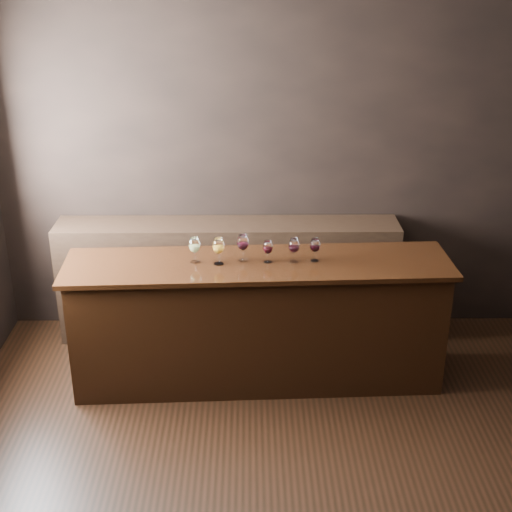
{
  "coord_description": "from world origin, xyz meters",
  "views": [
    {
      "loc": [
        -0.39,
        -3.46,
        3.15
      ],
      "look_at": [
        -0.34,
        1.3,
        1.05
      ],
      "focal_mm": 50.0,
      "sensor_mm": 36.0,
      "label": 1
    }
  ],
  "objects_px": {
    "back_bar_shelf": "(228,279)",
    "glass_red_d": "(315,246)",
    "bar_counter": "(258,324)",
    "glass_red_a": "(243,243)",
    "glass_amber": "(218,246)",
    "glass_red_b": "(268,248)",
    "glass_red_c": "(294,246)",
    "glass_white": "(194,246)"
  },
  "relations": [
    {
      "from": "bar_counter",
      "to": "glass_red_d",
      "type": "bearing_deg",
      "value": 0.74
    },
    {
      "from": "bar_counter",
      "to": "glass_red_b",
      "type": "relative_size",
      "value": 16.38
    },
    {
      "from": "glass_red_a",
      "to": "glass_red_c",
      "type": "height_order",
      "value": "glass_red_a"
    },
    {
      "from": "bar_counter",
      "to": "glass_red_b",
      "type": "height_order",
      "value": "glass_red_b"
    },
    {
      "from": "glass_white",
      "to": "glass_red_c",
      "type": "bearing_deg",
      "value": -0.2
    },
    {
      "from": "back_bar_shelf",
      "to": "glass_red_d",
      "type": "height_order",
      "value": "glass_red_d"
    },
    {
      "from": "glass_amber",
      "to": "glass_red_d",
      "type": "height_order",
      "value": "glass_amber"
    },
    {
      "from": "back_bar_shelf",
      "to": "glass_red_a",
      "type": "height_order",
      "value": "glass_red_a"
    },
    {
      "from": "glass_white",
      "to": "glass_red_a",
      "type": "bearing_deg",
      "value": 5.5
    },
    {
      "from": "glass_amber",
      "to": "glass_red_b",
      "type": "height_order",
      "value": "glass_amber"
    },
    {
      "from": "glass_red_c",
      "to": "glass_white",
      "type": "bearing_deg",
      "value": 179.8
    },
    {
      "from": "bar_counter",
      "to": "back_bar_shelf",
      "type": "height_order",
      "value": "back_bar_shelf"
    },
    {
      "from": "back_bar_shelf",
      "to": "glass_white",
      "type": "xyz_separation_m",
      "value": [
        -0.22,
        -0.73,
        0.62
      ]
    },
    {
      "from": "back_bar_shelf",
      "to": "glass_red_b",
      "type": "xyz_separation_m",
      "value": [
        0.32,
        -0.73,
        0.6
      ]
    },
    {
      "from": "glass_red_b",
      "to": "glass_red_d",
      "type": "bearing_deg",
      "value": 3.06
    },
    {
      "from": "glass_white",
      "to": "glass_amber",
      "type": "xyz_separation_m",
      "value": [
        0.18,
        -0.03,
        0.0
      ]
    },
    {
      "from": "back_bar_shelf",
      "to": "glass_red_d",
      "type": "relative_size",
      "value": 16.23
    },
    {
      "from": "bar_counter",
      "to": "glass_amber",
      "type": "xyz_separation_m",
      "value": [
        -0.29,
        -0.02,
        0.66
      ]
    },
    {
      "from": "glass_white",
      "to": "glass_red_c",
      "type": "distance_m",
      "value": 0.72
    },
    {
      "from": "bar_counter",
      "to": "glass_white",
      "type": "xyz_separation_m",
      "value": [
        -0.46,
        0.0,
        0.65
      ]
    },
    {
      "from": "back_bar_shelf",
      "to": "glass_amber",
      "type": "xyz_separation_m",
      "value": [
        -0.04,
        -0.75,
        0.63
      ]
    },
    {
      "from": "bar_counter",
      "to": "glass_red_a",
      "type": "distance_m",
      "value": 0.67
    },
    {
      "from": "glass_white",
      "to": "glass_amber",
      "type": "bearing_deg",
      "value": -8.71
    },
    {
      "from": "back_bar_shelf",
      "to": "glass_amber",
      "type": "relative_size",
      "value": 14.03
    },
    {
      "from": "glass_red_a",
      "to": "glass_red_c",
      "type": "bearing_deg",
      "value": -5.6
    },
    {
      "from": "back_bar_shelf",
      "to": "glass_white",
      "type": "distance_m",
      "value": 0.98
    },
    {
      "from": "glass_red_a",
      "to": "back_bar_shelf",
      "type": "bearing_deg",
      "value": 101.08
    },
    {
      "from": "glass_red_d",
      "to": "glass_red_c",
      "type": "bearing_deg",
      "value": -172.52
    },
    {
      "from": "bar_counter",
      "to": "glass_amber",
      "type": "height_order",
      "value": "glass_amber"
    },
    {
      "from": "glass_red_a",
      "to": "glass_red_b",
      "type": "xyz_separation_m",
      "value": [
        0.18,
        -0.03,
        -0.02
      ]
    },
    {
      "from": "glass_red_c",
      "to": "back_bar_shelf",
      "type": "bearing_deg",
      "value": 124.8
    },
    {
      "from": "glass_amber",
      "to": "back_bar_shelf",
      "type": "bearing_deg",
      "value": 86.9
    },
    {
      "from": "glass_amber",
      "to": "glass_red_d",
      "type": "relative_size",
      "value": 1.16
    },
    {
      "from": "glass_red_a",
      "to": "glass_red_d",
      "type": "relative_size",
      "value": 1.16
    },
    {
      "from": "back_bar_shelf",
      "to": "glass_red_d",
      "type": "distance_m",
      "value": 1.15
    },
    {
      "from": "glass_amber",
      "to": "glass_red_b",
      "type": "distance_m",
      "value": 0.36
    },
    {
      "from": "glass_white",
      "to": "bar_counter",
      "type": "bearing_deg",
      "value": -0.5
    },
    {
      "from": "bar_counter",
      "to": "glass_red_a",
      "type": "bearing_deg",
      "value": 158.97
    },
    {
      "from": "glass_amber",
      "to": "glass_red_a",
      "type": "bearing_deg",
      "value": 18.97
    },
    {
      "from": "back_bar_shelf",
      "to": "glass_amber",
      "type": "bearing_deg",
      "value": -93.1
    },
    {
      "from": "bar_counter",
      "to": "glass_red_a",
      "type": "xyz_separation_m",
      "value": [
        -0.11,
        0.04,
        0.66
      ]
    },
    {
      "from": "glass_red_a",
      "to": "glass_amber",
      "type": "bearing_deg",
      "value": -161.03
    }
  ]
}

